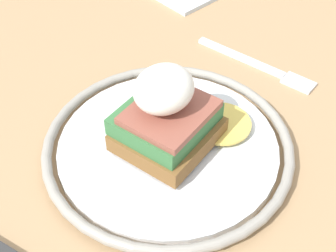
% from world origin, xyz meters
% --- Properties ---
extents(dining_table, '(0.88, 0.80, 0.77)m').
position_xyz_m(dining_table, '(0.00, 0.00, 0.64)').
color(dining_table, tan).
rests_on(dining_table, ground_plane).
extents(plate, '(0.24, 0.24, 0.02)m').
position_xyz_m(plate, '(0.01, -0.01, 0.78)').
color(plate, silver).
rests_on(plate, dining_table).
extents(sandwich, '(0.12, 0.10, 0.08)m').
position_xyz_m(sandwich, '(0.01, -0.01, 0.81)').
color(sandwich, brown).
rests_on(sandwich, plate).
extents(fork, '(0.02, 0.16, 0.00)m').
position_xyz_m(fork, '(-0.16, -0.00, 0.77)').
color(fork, silver).
rests_on(fork, dining_table).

